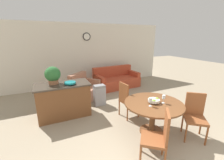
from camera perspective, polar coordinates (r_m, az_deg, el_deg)
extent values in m
cube|color=silver|center=(6.73, -11.95, 9.11)|extent=(8.00, 0.06, 2.70)
cylinder|color=black|center=(6.72, -9.64, 15.98)|extent=(0.33, 0.02, 0.33)
cylinder|color=white|center=(6.70, -9.61, 15.98)|extent=(0.27, 0.01, 0.27)
cylinder|color=brown|center=(3.79, 14.74, -18.31)|extent=(0.54, 0.54, 0.04)
cylinder|color=brown|center=(3.61, 15.14, -13.67)|extent=(0.13, 0.13, 0.66)
cylinder|color=brown|center=(3.45, 15.57, -8.62)|extent=(1.28, 1.28, 0.03)
cylinder|color=brown|center=(2.83, 10.75, -26.88)|extent=(0.04, 0.04, 0.42)
cylinder|color=brown|center=(3.13, 11.24, -22.13)|extent=(0.04, 0.04, 0.42)
cylinder|color=brown|center=(3.15, 18.81, -22.49)|extent=(0.04, 0.04, 0.42)
cube|color=brown|center=(2.84, 15.43, -20.98)|extent=(0.59, 0.59, 0.05)
cube|color=brown|center=(2.70, 20.09, -16.37)|extent=(0.27, 0.33, 0.51)
cylinder|color=brown|center=(3.73, 32.34, -17.65)|extent=(0.04, 0.04, 0.42)
cylinder|color=brown|center=(3.62, 26.31, -17.76)|extent=(0.04, 0.04, 0.42)
cylinder|color=brown|center=(4.04, 30.69, -14.73)|extent=(0.04, 0.04, 0.42)
cylinder|color=brown|center=(3.94, 25.18, -14.72)|extent=(0.04, 0.04, 0.42)
cube|color=brown|center=(3.72, 29.13, -13.06)|extent=(0.59, 0.59, 0.05)
cube|color=brown|center=(3.76, 29.01, -7.93)|extent=(0.33, 0.27, 0.51)
cylinder|color=brown|center=(4.49, 6.92, -9.31)|extent=(0.04, 0.04, 0.42)
cylinder|color=brown|center=(4.23, 10.15, -11.15)|extent=(0.04, 0.04, 0.42)
cylinder|color=brown|center=(4.29, 2.78, -10.50)|extent=(0.04, 0.04, 0.42)
cylinder|color=brown|center=(4.01, 5.89, -12.57)|extent=(0.04, 0.04, 0.42)
cube|color=brown|center=(4.15, 6.54, -7.93)|extent=(0.46, 0.46, 0.05)
cube|color=brown|center=(3.94, 4.46, -4.83)|extent=(0.08, 0.39, 0.51)
cylinder|color=silver|center=(3.44, 15.61, -8.13)|extent=(0.10, 0.10, 0.03)
cylinder|color=silver|center=(3.42, 15.66, -7.47)|extent=(0.26, 0.26, 0.06)
sphere|color=#8CB738|center=(3.47, 16.76, -7.01)|extent=(0.08, 0.08, 0.08)
sphere|color=#8CB738|center=(3.45, 14.42, -6.96)|extent=(0.08, 0.08, 0.08)
sphere|color=#8CB738|center=(3.34, 15.69, -7.82)|extent=(0.08, 0.08, 0.08)
cylinder|color=silver|center=(3.27, 14.34, -9.57)|extent=(0.06, 0.06, 0.01)
cylinder|color=silver|center=(3.25, 14.41, -8.71)|extent=(0.01, 0.01, 0.10)
cylinder|color=silver|center=(3.21, 14.52, -7.24)|extent=(0.07, 0.07, 0.08)
cylinder|color=silver|center=(3.49, 18.90, -8.27)|extent=(0.06, 0.06, 0.01)
cylinder|color=silver|center=(3.47, 18.98, -7.45)|extent=(0.01, 0.01, 0.10)
cylinder|color=silver|center=(3.44, 19.12, -6.07)|extent=(0.07, 0.07, 0.08)
cube|color=brown|center=(4.36, -17.87, -7.49)|extent=(1.35, 0.66, 0.89)
cube|color=#42382D|center=(4.20, -18.41, -1.65)|extent=(1.41, 0.72, 0.04)
cylinder|color=#147A7F|center=(4.08, -15.68, -1.45)|extent=(0.10, 0.10, 0.02)
cylinder|color=#147A7F|center=(4.07, -15.72, -1.00)|extent=(0.29, 0.29, 0.04)
cylinder|color=#A36642|center=(4.26, -21.39, -0.61)|extent=(0.25, 0.25, 0.12)
sphere|color=#2D6B33|center=(4.20, -21.68, 2.10)|extent=(0.40, 0.40, 0.40)
cube|color=#9E9EA3|center=(4.86, -4.79, -6.17)|extent=(0.36, 0.24, 0.59)
cube|color=gray|center=(4.74, -4.88, -2.44)|extent=(0.34, 0.23, 0.08)
cube|color=#B24228|center=(6.58, 1.84, -0.86)|extent=(1.95, 1.12, 0.42)
cube|color=#B24228|center=(6.79, 0.21, 3.42)|extent=(1.89, 0.36, 0.44)
cube|color=#B24228|center=(6.17, -5.02, -1.13)|extent=(0.23, 0.91, 0.62)
cube|color=#B24228|center=(7.02, 7.89, 0.92)|extent=(0.23, 0.91, 0.62)
cube|color=#A87056|center=(5.54, -9.99, -4.54)|extent=(1.20, 1.20, 0.40)
cube|color=#A87056|center=(5.59, -12.97, 0.15)|extent=(0.78, 0.70, 0.47)
cube|color=#A87056|center=(5.23, -12.31, -4.73)|extent=(0.60, 0.67, 0.61)
cube|color=#A87056|center=(5.79, -8.00, -2.43)|extent=(0.60, 0.67, 0.61)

